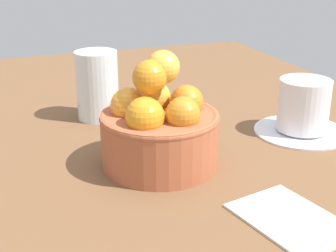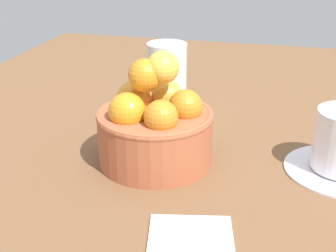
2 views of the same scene
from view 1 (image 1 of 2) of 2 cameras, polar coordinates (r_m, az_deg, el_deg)
ground_plane at (r=64.94cm, az=-0.95°, el=-6.32°), size 139.72×94.62×4.47cm
terracotta_bowl at (r=61.81cm, az=-1.06°, el=-0.17°), size 15.33×15.33×15.02cm
coffee_cup at (r=75.70cm, az=15.67°, el=1.81°), size 14.27×14.27×8.39cm
water_glass at (r=79.45cm, az=-8.35°, el=4.78°), size 6.85×6.85×11.14cm
folded_napkin at (r=53.47cm, az=14.31°, el=-10.48°), size 13.55×10.94×0.60cm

